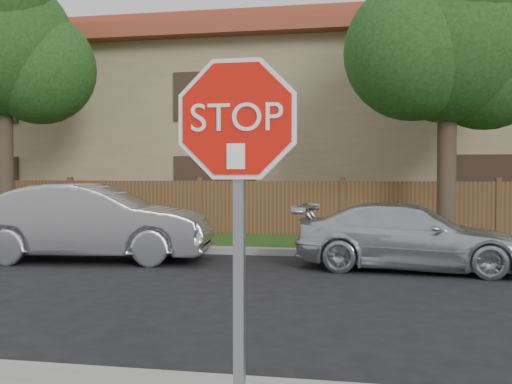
# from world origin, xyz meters

# --- Properties ---
(far_curb) EXTENTS (70.00, 0.30, 0.15)m
(far_curb) POSITION_xyz_m (0.00, 8.15, 0.07)
(far_curb) COLOR gray
(far_curb) RESTS_ON ground
(grass_strip) EXTENTS (70.00, 3.00, 0.12)m
(grass_strip) POSITION_xyz_m (0.00, 9.80, 0.06)
(grass_strip) COLOR #1E4714
(grass_strip) RESTS_ON ground
(fence) EXTENTS (70.00, 0.12, 1.60)m
(fence) POSITION_xyz_m (0.00, 11.40, 0.80)
(fence) COLOR #50351C
(fence) RESTS_ON ground
(apartment_building) EXTENTS (35.20, 9.20, 7.20)m
(apartment_building) POSITION_xyz_m (0.00, 17.00, 3.53)
(apartment_building) COLOR #91835A
(apartment_building) RESTS_ON ground
(tree_left) EXTENTS (4.80, 3.90, 7.78)m
(tree_left) POSITION_xyz_m (-8.98, 9.57, 5.22)
(tree_left) COLOR #382B21
(tree_left) RESTS_ON ground
(tree_mid) EXTENTS (4.80, 3.90, 7.35)m
(tree_mid) POSITION_xyz_m (2.52, 9.57, 4.87)
(tree_mid) COLOR #382B21
(tree_mid) RESTS_ON ground
(stop_sign) EXTENTS (1.01, 0.13, 2.55)m
(stop_sign) POSITION_xyz_m (-0.03, -1.48, 1.83)
(stop_sign) COLOR gray
(stop_sign) RESTS_ON sidewalk_near
(sedan_left) EXTENTS (5.04, 2.32, 1.60)m
(sedan_left) POSITION_xyz_m (-4.92, 6.55, 0.80)
(sedan_left) COLOR #A0A0A4
(sedan_left) RESTS_ON ground
(sedan_right) EXTENTS (4.43, 2.12, 1.25)m
(sedan_right) POSITION_xyz_m (1.48, 6.62, 0.62)
(sedan_right) COLOR silver
(sedan_right) RESTS_ON ground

